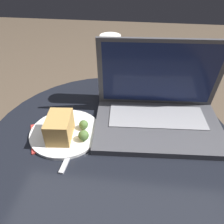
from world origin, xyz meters
name	(u,v)px	position (x,y,z in m)	size (l,w,h in m)	color
ground_plane	(111,223)	(0.00, 0.00, 0.00)	(6.00, 6.00, 0.00)	brown
table	(110,168)	(0.00, 0.00, 0.36)	(0.69, 0.69, 0.50)	#9E9EA3
napkin	(62,133)	(-0.14, 0.00, 0.50)	(0.20, 0.18, 0.00)	#B7332D
laptop	(158,109)	(0.13, 0.08, 0.55)	(0.38, 0.25, 0.24)	#47474C
beer_glass	(110,71)	(-0.02, 0.18, 0.61)	(0.06, 0.06, 0.22)	#C6701E
snack_plate	(64,129)	(-0.13, -0.01, 0.52)	(0.20, 0.20, 0.07)	white
fork	(76,140)	(-0.09, -0.02, 0.50)	(0.03, 0.19, 0.00)	silver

